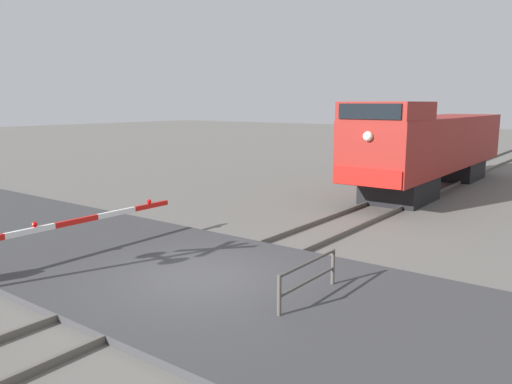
# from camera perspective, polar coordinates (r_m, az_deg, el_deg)

# --- Properties ---
(ground_plane) EXTENTS (160.00, 160.00, 0.00)m
(ground_plane) POSITION_cam_1_polar(r_m,az_deg,el_deg) (11.77, -6.29, -10.14)
(ground_plane) COLOR #605E59
(rail_track_left) EXTENTS (0.08, 80.00, 0.15)m
(rail_track_left) POSITION_cam_1_polar(r_m,az_deg,el_deg) (12.22, -8.78, -9.05)
(rail_track_left) COLOR #59544C
(rail_track_left) RESTS_ON ground_plane
(rail_track_right) EXTENTS (0.08, 80.00, 0.15)m
(rail_track_right) POSITION_cam_1_polar(r_m,az_deg,el_deg) (11.29, -3.59, -10.57)
(rail_track_right) COLOR #59544C
(rail_track_right) RESTS_ON ground_plane
(road_surface) EXTENTS (36.00, 6.33, 0.16)m
(road_surface) POSITION_cam_1_polar(r_m,az_deg,el_deg) (11.74, -6.29, -9.77)
(road_surface) COLOR #38383A
(road_surface) RESTS_ON ground_plane
(locomotive) EXTENTS (2.78, 14.76, 4.10)m
(locomotive) POSITION_cam_1_polar(r_m,az_deg,el_deg) (25.05, 19.18, 4.97)
(locomotive) COLOR black
(locomotive) RESTS_ON ground_plane
(guard_railing) EXTENTS (0.08, 2.14, 0.95)m
(guard_railing) POSITION_cam_1_polar(r_m,az_deg,el_deg) (10.27, 5.94, -9.57)
(guard_railing) COLOR #4C4742
(guard_railing) RESTS_ON ground_plane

